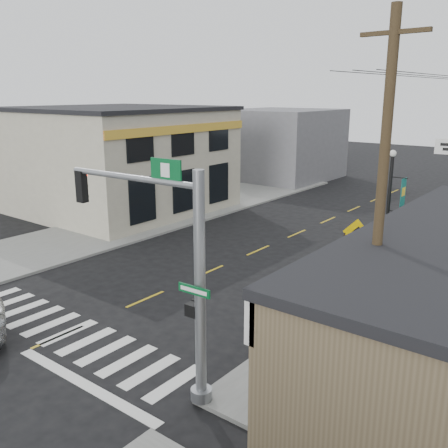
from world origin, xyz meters
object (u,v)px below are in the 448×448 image
Objects in this scene: bare_tree at (362,248)px; utility_pole_near at (380,208)px; lamp_post at (390,205)px; guide_sign at (399,256)px; traffic_signal_pole at (177,259)px; fire_hydrant at (371,316)px.

bare_tree is 2.66m from utility_pole_near.
lamp_post is 9.19m from utility_pole_near.
utility_pole_near reaches higher than guide_sign.
traffic_signal_pole reaches higher than lamp_post.
guide_sign is 4.46× the size of fire_hydrant.
utility_pole_near is at bearing -69.88° from fire_hydrant.
lamp_post is 1.30× the size of bare_tree.
utility_pole_near is (1.32, -5.95, 3.12)m from guide_sign.
fire_hydrant is at bearing -84.13° from guide_sign.
lamp_post is 0.56× the size of utility_pole_near.
traffic_signal_pole is 9.73m from guide_sign.
bare_tree is (0.24, -1.88, 2.98)m from fire_hydrant.
traffic_signal_pole is 0.64× the size of utility_pole_near.
bare_tree is 0.43× the size of utility_pole_near.
traffic_signal_pole is 2.11× the size of guide_sign.
lamp_post reaches higher than bare_tree.
traffic_signal_pole is 5.75m from bare_tree.
traffic_signal_pole reaches higher than guide_sign.
lamp_post is (1.21, 11.83, -0.53)m from traffic_signal_pole.
guide_sign is at bearing 71.87° from traffic_signal_pole.
fire_hydrant is (-0.01, -2.32, -1.55)m from guide_sign.
lamp_post is (-1.40, 2.64, 1.29)m from guide_sign.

